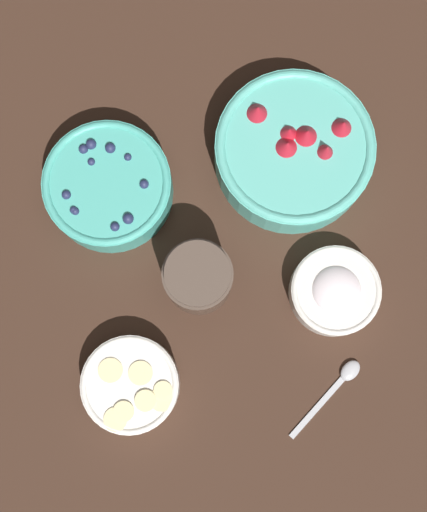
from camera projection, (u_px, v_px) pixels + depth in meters
ground_plane at (266, 242)px, 1.01m from camera, size 4.00×4.00×0.00m
bowl_strawberries at (294, 151)px, 0.99m from camera, size 0.22×0.22×0.09m
bowl_blueberries at (108, 186)px, 0.99m from camera, size 0.18×0.18×0.07m
bowl_bananas at (131, 385)px, 0.96m from camera, size 0.13×0.13×0.05m
bowl_cream at (335, 291)px, 0.97m from camera, size 0.12×0.12×0.05m
jar_chocolate at (198, 278)px, 0.96m from camera, size 0.09×0.09×0.10m
spoon at (338, 385)px, 0.98m from camera, size 0.13×0.07×0.01m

